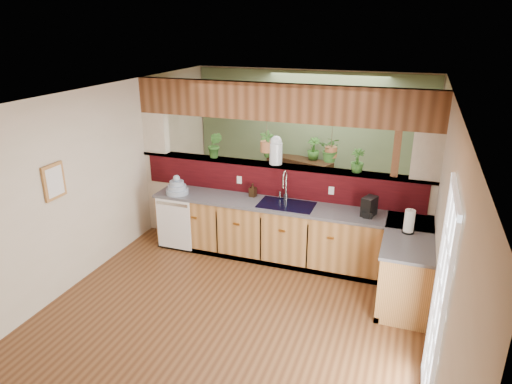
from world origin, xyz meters
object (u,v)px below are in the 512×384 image
(soap_dispenser, at_px, (253,190))
(glass_jar, at_px, (276,150))
(shelving_console, at_px, (299,180))
(dish_stack, at_px, (177,188))
(faucet, at_px, (285,184))
(paper_towel, at_px, (409,222))
(coffee_maker, at_px, (369,207))

(soap_dispenser, height_order, glass_jar, glass_jar)
(shelving_console, bearing_deg, dish_stack, -98.80)
(faucet, relative_size, paper_towel, 1.44)
(faucet, distance_m, coffee_maker, 1.27)
(coffee_maker, distance_m, glass_jar, 1.63)
(paper_towel, bearing_deg, faucet, 163.01)
(faucet, distance_m, glass_jar, 0.55)
(soap_dispenser, bearing_deg, faucet, -0.61)
(dish_stack, xyz_separation_m, coffee_maker, (2.92, 0.11, 0.03))
(shelving_console, bearing_deg, faucet, -60.95)
(faucet, relative_size, glass_jar, 1.09)
(soap_dispenser, xyz_separation_m, coffee_maker, (1.76, -0.17, 0.02))
(faucet, xyz_separation_m, soap_dispenser, (-0.51, 0.01, -0.15))
(soap_dispenser, bearing_deg, paper_towel, -13.50)
(dish_stack, bearing_deg, soap_dispenser, 13.72)
(faucet, bearing_deg, paper_towel, -16.99)
(coffee_maker, distance_m, paper_towel, 0.66)
(glass_jar, xyz_separation_m, shelving_console, (-0.10, 1.90, -1.11))
(soap_dispenser, distance_m, paper_towel, 2.37)
(faucet, bearing_deg, glass_jar, 134.54)
(soap_dispenser, distance_m, coffee_maker, 1.77)
(coffee_maker, height_order, shelving_console, coffee_maker)
(dish_stack, distance_m, paper_towel, 3.47)
(faucet, xyz_separation_m, paper_towel, (1.79, -0.55, -0.11))
(soap_dispenser, height_order, shelving_console, soap_dispenser)
(faucet, height_order, shelving_console, faucet)
(faucet, relative_size, dish_stack, 1.37)
(faucet, relative_size, soap_dispenser, 2.27)
(paper_towel, relative_size, glass_jar, 0.76)
(dish_stack, xyz_separation_m, soap_dispenser, (1.15, 0.28, 0.01))
(soap_dispenser, relative_size, glass_jar, 0.48)
(faucet, height_order, coffee_maker, faucet)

